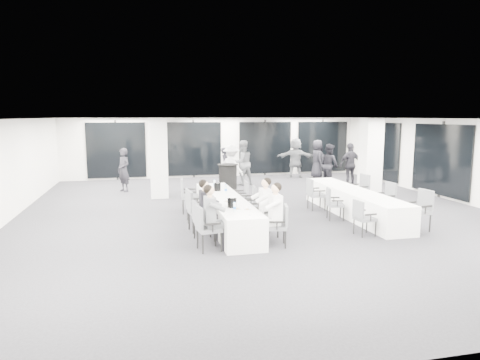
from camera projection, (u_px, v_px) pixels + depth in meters
The scene contains 43 objects.
room at pixel (276, 162), 13.90m from camera, with size 14.04×16.04×2.84m.
column_left at pixel (159, 158), 15.10m from camera, with size 0.60×0.60×2.80m, color silver.
column_right at pixel (370, 160), 14.52m from camera, with size 0.60×0.60×2.80m, color silver.
banquet_table_main at pixel (225, 211), 11.35m from camera, with size 0.90×5.00×0.75m, color silver.
banquet_table_side at pixel (353, 203), 12.50m from camera, with size 0.90×5.00×0.75m, color silver.
cocktail_table at pixel (228, 178), 16.17m from camera, with size 0.78×0.78×1.08m.
chair_main_left_near at pixel (205, 225), 9.17m from camera, with size 0.56×0.61×0.99m.
chair_main_left_second at pixel (201, 218), 9.94m from camera, with size 0.50×0.55×0.93m.
chair_main_left_mid at pixel (196, 208), 10.72m from camera, with size 0.58×0.63×1.04m.
chair_main_left_fourth at pixel (192, 203), 11.69m from camera, with size 0.49×0.54×0.91m.
chair_main_left_far at pixel (187, 193), 12.78m from camera, with size 0.56×0.61×1.03m.
chair_main_right_near at pixel (280, 223), 9.51m from camera, with size 0.56×0.59×0.93m.
chair_main_right_second at pixel (269, 213), 10.29m from camera, with size 0.59×0.63×1.00m.
chair_main_right_mid at pixel (258, 204), 11.33m from camera, with size 0.56×0.60×0.99m.
chair_main_right_fourth at pixel (250, 200), 12.15m from camera, with size 0.52×0.56×0.92m.
chair_main_right_far at pixel (242, 194), 13.05m from camera, with size 0.48×0.53×0.91m.
chair_side_left_near at pixel (362, 216), 10.34m from camera, with size 0.48×0.52×0.87m.
chair_side_left_mid at pixel (333, 202), 11.94m from camera, with size 0.54×0.57×0.90m.
chair_side_left_far at pixel (314, 192), 13.20m from camera, with size 0.51×0.56×0.97m.
chair_side_right_near at pixel (420, 207), 10.80m from camera, with size 0.58×0.63×1.04m.
chair_side_right_mid at pixel (386, 197), 12.30m from camera, with size 0.53×0.58×1.00m.
chair_side_right_far at pixel (361, 188), 13.74m from camera, with size 0.56×0.61×1.03m.
seated_guest_a at pixel (213, 213), 9.18m from camera, with size 0.50×0.38×1.44m.
seated_guest_b at pixel (207, 206), 9.94m from camera, with size 0.50×0.38×1.44m.
seated_guest_c at pixel (273, 211), 9.45m from camera, with size 0.50×0.38×1.44m.
seated_guest_d at pixel (263, 204), 10.20m from camera, with size 0.50×0.38×1.44m.
standing_guest_a at pixel (226, 163), 18.34m from camera, with size 0.64×0.52×1.76m, color black.
standing_guest_b at pixel (242, 160), 17.91m from camera, with size 1.03×0.63×2.13m, color slate.
standing_guest_c at pixel (231, 164), 17.06m from camera, with size 1.28×0.65×1.98m, color silver.
standing_guest_d at pixel (350, 162), 17.62m from camera, with size 1.19×0.67×2.03m, color black.
standing_guest_e at pixel (317, 157), 19.90m from camera, with size 0.98×0.59×2.02m, color black.
standing_guest_f at pixel (296, 155), 20.09m from camera, with size 1.94×0.75×2.12m, color slate.
standing_guest_g at pixel (124, 167), 16.35m from camera, with size 0.69×0.56×1.89m, color black.
standing_guest_h at pixel (329, 162), 17.73m from camera, with size 0.95×0.58×1.98m, color black.
ice_bucket_near at pixel (232, 202), 10.06m from camera, with size 0.21×0.21×0.24m, color black.
ice_bucket_far at pixel (217, 187), 12.30m from camera, with size 0.20×0.20×0.23m, color black.
water_bottle_a at pixel (235, 207), 9.63m from camera, with size 0.06×0.06×0.20m, color silver.
water_bottle_b at pixel (226, 189), 11.92m from camera, with size 0.08×0.08×0.24m, color silver.
water_bottle_c at pixel (215, 183), 13.07m from camera, with size 0.06×0.06×0.20m, color silver.
plate_a at pixel (237, 209), 9.86m from camera, with size 0.21×0.21×0.03m.
plate_b at pixel (248, 209), 9.81m from camera, with size 0.19×0.19×0.03m.
plate_c at pixel (228, 201), 10.73m from camera, with size 0.20×0.20×0.03m.
wine_glass at pixel (250, 208), 9.24m from camera, with size 0.08×0.08×0.21m.
Camera 1 is at (-3.35, -12.11, 2.89)m, focal length 32.00 mm.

